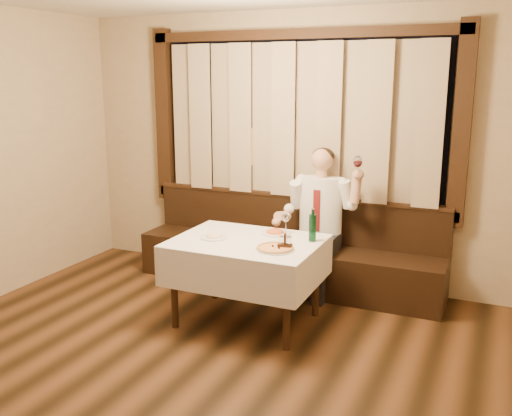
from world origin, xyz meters
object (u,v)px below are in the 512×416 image
at_px(banquette, 288,256).
at_px(pasta_cream, 214,235).
at_px(pasta_red, 275,230).
at_px(green_bottle, 312,227).
at_px(cruet_caddy, 285,243).
at_px(dining_table, 247,252).
at_px(seated_man, 319,211).
at_px(pizza, 275,248).

distance_m(banquette, pasta_cream, 1.22).
height_order(pasta_red, green_bottle, green_bottle).
bearing_deg(green_bottle, cruet_caddy, -113.69).
bearing_deg(cruet_caddy, dining_table, 153.03).
xyz_separation_m(pasta_cream, cruet_caddy, (0.68, -0.04, 0.01)).
bearing_deg(seated_man, green_bottle, -76.46).
bearing_deg(banquette, pasta_red, -78.13).
relative_size(banquette, green_bottle, 10.97).
height_order(pasta_red, pasta_cream, pasta_red).
relative_size(pasta_cream, cruet_caddy, 1.82).
relative_size(pizza, pasta_red, 1.25).
xyz_separation_m(dining_table, pasta_cream, (-0.29, -0.06, 0.14)).
relative_size(banquette, dining_table, 2.52).
bearing_deg(pizza, cruet_caddy, 44.72).
xyz_separation_m(green_bottle, cruet_caddy, (-0.13, -0.31, -0.08)).
height_order(dining_table, cruet_caddy, cruet_caddy).
bearing_deg(pasta_red, cruet_caddy, -57.76).
bearing_deg(cruet_caddy, pasta_red, 109.59).
bearing_deg(green_bottle, pizza, -118.13).
height_order(pizza, seated_man, seated_man).
bearing_deg(pasta_cream, green_bottle, 18.25).
distance_m(banquette, green_bottle, 1.13).
bearing_deg(pasta_cream, dining_table, 12.79).
bearing_deg(green_bottle, seated_man, 103.54).
distance_m(pasta_red, pasta_cream, 0.56).
distance_m(green_bottle, seated_man, 0.75).
bearing_deg(banquette, seated_man, -14.31).
height_order(pizza, pasta_red, pasta_red).
bearing_deg(pasta_cream, cruet_caddy, -3.03).
xyz_separation_m(cruet_caddy, seated_man, (-0.04, 1.03, 0.04)).
height_order(pasta_cream, cruet_caddy, cruet_caddy).
bearing_deg(pasta_cream, pasta_red, 37.83).
bearing_deg(dining_table, pasta_red, 60.70).
xyz_separation_m(dining_table, seated_man, (0.35, 0.93, 0.19)).
bearing_deg(seated_man, banquette, 165.69).
xyz_separation_m(dining_table, cruet_caddy, (0.40, -0.10, 0.15)).
distance_m(pizza, pasta_cream, 0.63).
relative_size(banquette, cruet_caddy, 24.50).
bearing_deg(banquette, cruet_caddy, -70.60).
height_order(pasta_red, cruet_caddy, cruet_caddy).
bearing_deg(green_bottle, banquette, 122.90).
height_order(banquette, cruet_caddy, banquette).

